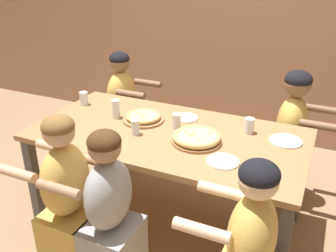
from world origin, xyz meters
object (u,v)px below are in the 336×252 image
(empty_plate_b, at_px, (223,161))
(diner_far_right, at_px, (289,142))
(pizza_board_main, at_px, (197,138))
(pizza_board_second, at_px, (143,118))
(empty_plate_a, at_px, (186,118))
(drinking_glass_d, at_px, (249,127))
(drinking_glass_e, at_px, (116,110))
(drinking_glass_c, at_px, (84,99))
(drinking_glass_f, at_px, (176,121))
(cocktail_glass_blue, at_px, (252,174))
(empty_plate_c, at_px, (286,141))
(diner_near_center, at_px, (110,221))
(diner_near_midleft, at_px, (68,205))
(drinking_glass_b, at_px, (59,129))
(diner_far_left, at_px, (123,113))
(drinking_glass_a, at_px, (135,128))

(empty_plate_b, distance_m, diner_far_right, 1.04)
(pizza_board_main, xyz_separation_m, pizza_board_second, (-0.50, 0.16, -0.00))
(pizza_board_second, height_order, empty_plate_a, pizza_board_second)
(drinking_glass_d, xyz_separation_m, drinking_glass_e, (-1.01, -0.17, 0.02))
(empty_plate_a, xyz_separation_m, drinking_glass_c, (-0.90, -0.09, 0.04))
(pizza_board_main, xyz_separation_m, drinking_glass_f, (-0.21, 0.14, 0.03))
(drinking_glass_c, height_order, diner_far_right, diner_far_right)
(cocktail_glass_blue, distance_m, diner_far_right, 1.14)
(empty_plate_a, relative_size, empty_plate_c, 0.85)
(empty_plate_a, bearing_deg, drinking_glass_f, -88.69)
(drinking_glass_f, xyz_separation_m, diner_near_center, (-0.08, -0.80, -0.34))
(pizza_board_main, height_order, diner_near_midleft, diner_near_midleft)
(empty_plate_a, height_order, drinking_glass_e, drinking_glass_e)
(pizza_board_main, bearing_deg, pizza_board_second, 161.75)
(drinking_glass_b, relative_size, diner_far_left, 0.11)
(cocktail_glass_blue, xyz_separation_m, diner_far_left, (-1.52, 1.09, -0.32))
(drinking_glass_b, bearing_deg, diner_near_midleft, -48.47)
(empty_plate_c, relative_size, diner_far_left, 0.20)
(pizza_board_second, bearing_deg, pizza_board_main, -18.25)
(cocktail_glass_blue, xyz_separation_m, drinking_glass_a, (-0.89, 0.24, 0.00))
(diner_far_right, bearing_deg, empty_plate_a, -59.56)
(diner_near_midleft, bearing_deg, pizza_board_second, -7.15)
(drinking_glass_e, height_order, diner_near_midleft, diner_near_midleft)
(cocktail_glass_blue, relative_size, diner_near_midleft, 0.11)
(drinking_glass_b, bearing_deg, drinking_glass_d, 27.77)
(drinking_glass_a, xyz_separation_m, drinking_glass_d, (0.73, 0.36, -0.00))
(drinking_glass_f, bearing_deg, diner_near_midleft, -115.94)
(drinking_glass_a, distance_m, drinking_glass_b, 0.53)
(empty_plate_c, relative_size, drinking_glass_d, 1.95)
(diner_far_left, xyz_separation_m, diner_near_midleft, (0.47, -1.45, 0.01))
(drinking_glass_f, bearing_deg, cocktail_glass_blue, -34.37)
(pizza_board_main, height_order, diner_far_right, diner_far_right)
(drinking_glass_e, xyz_separation_m, diner_far_right, (1.26, 0.66, -0.31))
(empty_plate_c, bearing_deg, drinking_glass_d, 172.68)
(empty_plate_a, height_order, drinking_glass_a, drinking_glass_a)
(drinking_glass_c, distance_m, drinking_glass_e, 0.41)
(diner_far_left, bearing_deg, cocktail_glass_blue, 54.23)
(pizza_board_second, height_order, diner_near_midleft, diner_near_midleft)
(drinking_glass_a, relative_size, drinking_glass_f, 0.96)
(pizza_board_main, bearing_deg, diner_near_midleft, -132.14)
(cocktail_glass_blue, height_order, diner_near_center, diner_near_center)
(empty_plate_c, height_order, drinking_glass_d, drinking_glass_d)
(empty_plate_a, distance_m, diner_near_midleft, 1.11)
(diner_near_center, relative_size, diner_far_right, 0.97)
(pizza_board_main, relative_size, diner_far_left, 0.31)
(empty_plate_c, distance_m, drinking_glass_c, 1.67)
(drinking_glass_b, bearing_deg, drinking_glass_f, 34.56)
(pizza_board_second, height_order, diner_near_center, diner_near_center)
(drinking_glass_a, bearing_deg, empty_plate_a, 61.11)
(empty_plate_c, height_order, diner_far_right, diner_far_right)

